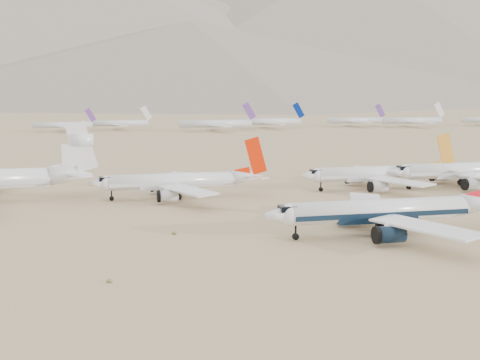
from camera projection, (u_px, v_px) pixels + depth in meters
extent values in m
plane|color=#9C845B|center=(348.00, 243.00, 123.37)|extent=(7000.00, 7000.00, 0.00)
cylinder|color=white|center=(380.00, 210.00, 128.92)|extent=(36.29, 4.29, 4.29)
cube|color=black|center=(380.00, 213.00, 129.00)|extent=(35.57, 4.35, 0.97)
sphere|color=white|center=(290.00, 214.00, 124.76)|extent=(4.29, 4.29, 4.29)
cube|color=black|center=(287.00, 208.00, 124.44)|extent=(3.00, 2.79, 1.07)
cube|color=white|center=(426.00, 227.00, 117.42)|extent=(14.02, 22.09, 0.67)
cylinder|color=black|center=(391.00, 234.00, 120.26)|extent=(5.04, 3.09, 3.09)
cube|color=white|center=(366.00, 202.00, 141.93)|extent=(14.02, 22.09, 0.67)
cube|color=white|center=(479.00, 197.00, 138.36)|extent=(5.76, 7.53, 0.26)
cylinder|color=black|center=(352.00, 215.00, 137.43)|extent=(5.04, 3.09, 3.09)
cylinder|color=black|center=(296.00, 237.00, 125.63)|extent=(1.29, 0.54, 1.29)
cylinder|color=black|center=(394.00, 234.00, 126.96)|extent=(1.80, 1.07, 1.80)
cylinder|color=black|center=(380.00, 227.00, 132.74)|extent=(1.80, 1.07, 1.80)
cylinder|color=white|center=(463.00, 170.00, 188.50)|extent=(35.24, 4.27, 4.27)
cube|color=silver|center=(463.00, 172.00, 188.57)|extent=(34.53, 4.34, 0.96)
sphere|color=white|center=(406.00, 172.00, 184.46)|extent=(4.27, 4.27, 4.27)
cube|color=black|center=(404.00, 168.00, 184.14)|extent=(2.99, 2.78, 1.07)
cylinder|color=silver|center=(474.00, 184.00, 180.05)|extent=(4.89, 3.08, 3.08)
cube|color=white|center=(448.00, 167.00, 201.18)|extent=(13.61, 21.45, 0.66)
cylinder|color=silver|center=(440.00, 175.00, 196.82)|extent=(4.89, 3.08, 3.08)
cylinder|color=black|center=(409.00, 187.00, 185.32)|extent=(1.28, 0.53, 1.28)
cylinder|color=black|center=(473.00, 185.00, 186.54)|extent=(1.79, 1.07, 1.79)
cylinder|color=black|center=(461.00, 182.00, 192.29)|extent=(1.79, 1.07, 1.79)
cylinder|color=white|center=(373.00, 173.00, 184.54)|extent=(32.27, 3.92, 3.92)
cube|color=silver|center=(373.00, 175.00, 184.62)|extent=(31.62, 3.98, 0.88)
sphere|color=white|center=(318.00, 175.00, 180.85)|extent=(3.92, 3.92, 3.92)
cube|color=black|center=(316.00, 171.00, 180.56)|extent=(2.74, 2.55, 0.98)
cone|color=white|center=(438.00, 170.00, 189.07)|extent=(8.07, 3.92, 3.92)
cube|color=white|center=(400.00, 181.00, 174.27)|extent=(12.46, 19.64, 0.61)
cube|color=white|center=(450.00, 170.00, 185.78)|extent=(5.12, 6.70, 0.24)
cylinder|color=silver|center=(379.00, 187.00, 176.80)|extent=(4.48, 2.82, 2.82)
cube|color=white|center=(364.00, 170.00, 196.16)|extent=(12.46, 19.64, 0.61)
cube|color=white|center=(436.00, 167.00, 192.95)|extent=(5.12, 6.70, 0.24)
cylinder|color=silver|center=(355.00, 178.00, 192.17)|extent=(4.48, 2.82, 2.82)
cube|color=orange|center=(446.00, 150.00, 188.78)|extent=(6.12, 0.31, 10.08)
cylinder|color=black|center=(321.00, 189.00, 181.64)|extent=(1.18, 0.49, 1.18)
cylinder|color=black|center=(381.00, 188.00, 182.74)|extent=(1.65, 0.98, 1.65)
cylinder|color=black|center=(373.00, 185.00, 188.03)|extent=(1.65, 0.98, 1.65)
cylinder|color=white|center=(172.00, 181.00, 170.21)|extent=(32.28, 3.94, 3.94)
cube|color=silver|center=(172.00, 183.00, 170.29)|extent=(31.63, 4.00, 0.89)
sphere|color=white|center=(107.00, 183.00, 166.51)|extent=(3.94, 3.94, 3.94)
cube|color=black|center=(105.00, 179.00, 166.22)|extent=(2.76, 2.56, 0.99)
cone|color=white|center=(247.00, 177.00, 174.75)|extent=(8.07, 3.94, 3.94)
cube|color=white|center=(188.00, 190.00, 159.92)|extent=(12.47, 19.64, 0.61)
cube|color=white|center=(257.00, 177.00, 171.44)|extent=(5.12, 6.70, 0.24)
cylinder|color=silver|center=(169.00, 196.00, 162.46)|extent=(4.48, 2.84, 2.84)
cube|color=white|center=(175.00, 177.00, 181.85)|extent=(12.47, 19.64, 0.61)
cube|color=white|center=(250.00, 173.00, 178.62)|extent=(5.12, 6.70, 0.24)
cylinder|color=silver|center=(161.00, 186.00, 177.86)|extent=(4.48, 2.84, 2.84)
cube|color=red|center=(256.00, 156.00, 174.45)|extent=(6.12, 0.32, 10.08)
cylinder|color=black|center=(112.00, 198.00, 167.31)|extent=(1.18, 0.49, 1.18)
cylinder|color=black|center=(179.00, 197.00, 168.40)|extent=(1.66, 0.99, 1.66)
cylinder|color=black|center=(175.00, 193.00, 173.72)|extent=(1.66, 0.99, 1.66)
cone|color=white|center=(71.00, 175.00, 168.70)|extent=(10.48, 5.02, 5.02)
cube|color=white|center=(79.00, 175.00, 164.42)|extent=(6.66, 8.70, 0.30)
cube|color=white|center=(79.00, 170.00, 173.72)|extent=(6.66, 8.70, 0.30)
cube|color=white|center=(82.00, 147.00, 168.32)|extent=(7.95, 0.40, 13.09)
cylinder|color=white|center=(83.00, 140.00, 168.15)|extent=(5.24, 3.25, 3.25)
cylinder|color=silver|center=(63.00, 125.00, 401.58)|extent=(34.95, 3.45, 3.45)
cube|color=#62378D|center=(90.00, 115.00, 404.51)|extent=(6.96, 0.35, 8.77)
cube|color=silver|center=(62.00, 127.00, 392.95)|extent=(9.21, 16.09, 0.35)
cube|color=silver|center=(63.00, 125.00, 410.36)|extent=(9.21, 16.09, 0.35)
cylinder|color=silver|center=(118.00, 123.00, 417.26)|extent=(37.09, 3.67, 3.67)
cube|color=white|center=(146.00, 113.00, 420.37)|extent=(7.39, 0.37, 9.30)
cube|color=silver|center=(119.00, 125.00, 408.10)|extent=(9.77, 17.08, 0.37)
cube|color=silver|center=(118.00, 123.00, 426.58)|extent=(9.77, 17.08, 0.37)
cylinder|color=silver|center=(216.00, 124.00, 406.64)|extent=(44.61, 4.41, 4.41)
cube|color=#62378D|center=(249.00, 111.00, 410.37)|extent=(8.89, 0.44, 11.19)
cube|color=silver|center=(220.00, 126.00, 395.62)|extent=(11.75, 20.54, 0.44)
cube|color=silver|center=(212.00, 124.00, 417.85)|extent=(11.75, 20.54, 0.44)
cylinder|color=silver|center=(269.00, 122.00, 429.81)|extent=(42.40, 4.19, 4.19)
cube|color=navy|center=(298.00, 110.00, 433.36)|extent=(8.44, 0.42, 10.64)
cube|color=silver|center=(274.00, 124.00, 419.34)|extent=(11.17, 19.52, 0.42)
cube|color=silver|center=(264.00, 122.00, 440.47)|extent=(11.17, 19.52, 0.42)
cylinder|color=silver|center=(355.00, 120.00, 446.51)|extent=(38.57, 3.81, 3.81)
cube|color=#62378D|center=(380.00, 111.00, 449.74)|extent=(7.68, 0.38, 9.68)
cube|color=silver|center=(361.00, 122.00, 436.98)|extent=(10.16, 17.76, 0.38)
cube|color=silver|center=(349.00, 120.00, 456.20)|extent=(10.16, 17.76, 0.38)
cylinder|color=silver|center=(412.00, 121.00, 442.68)|extent=(41.89, 4.14, 4.14)
cube|color=white|center=(439.00, 110.00, 446.18)|extent=(8.34, 0.41, 10.51)
cube|color=silver|center=(420.00, 122.00, 432.33)|extent=(11.04, 19.29, 0.41)
cube|color=silver|center=(404.00, 121.00, 453.20)|extent=(11.04, 19.29, 0.41)
cube|color=silver|center=(478.00, 120.00, 466.30)|extent=(9.70, 16.95, 0.36)
cone|color=slate|center=(186.00, 44.00, 1576.50)|extent=(1824.00, 1824.00, 240.00)
cone|color=slate|center=(354.00, 24.00, 1854.29)|extent=(2356.00, 2356.00, 380.00)
cone|color=slate|center=(191.00, 60.00, 1206.48)|extent=(1260.00, 1260.00, 140.00)
ellipsoid|color=brown|center=(109.00, 281.00, 98.88)|extent=(0.84, 0.84, 0.46)
ellipsoid|color=brown|center=(174.00, 233.00, 130.22)|extent=(0.98, 0.98, 0.54)
ellipsoid|color=brown|center=(462.00, 233.00, 130.47)|extent=(0.84, 0.84, 0.46)
ellipsoid|color=brown|center=(446.00, 204.00, 161.81)|extent=(0.98, 0.98, 0.54)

